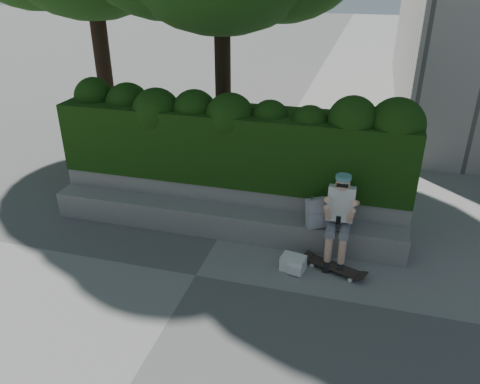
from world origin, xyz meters
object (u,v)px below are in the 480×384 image
(skateboard, at_px, (334,267))
(person, at_px, (340,214))
(backpack_ground, at_px, (293,263))
(backpack_plaid, at_px, (317,213))

(skateboard, bearing_deg, person, 111.96)
(skateboard, bearing_deg, backpack_ground, -148.05)
(person, bearing_deg, backpack_plaid, 166.74)
(person, xyz_separation_m, skateboard, (0.01, -0.41, -0.68))
(person, height_order, skateboard, person)
(person, height_order, backpack_ground, person)
(person, height_order, backpack_plaid, person)
(backpack_plaid, bearing_deg, person, -44.08)
(person, relative_size, skateboard, 1.53)
(skateboard, distance_m, backpack_plaid, 0.86)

